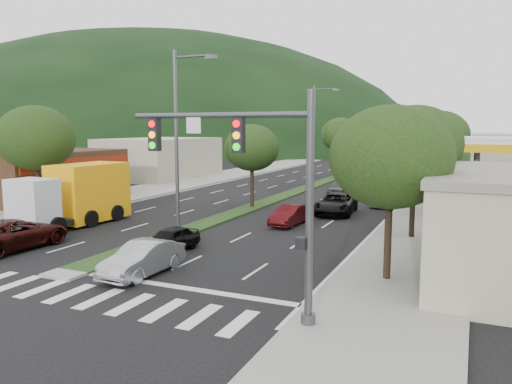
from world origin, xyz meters
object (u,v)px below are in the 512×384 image
at_px(tree_r_a, 391,157).
at_px(car_queue_f, 379,174).
at_px(tree_r_d, 439,136).
at_px(motorhome, 377,169).
at_px(tree_l_a, 36,138).
at_px(streetlight_mid, 316,130).
at_px(car_queue_a, 170,240).
at_px(tree_r_e, 446,137).
at_px(car_queue_d, 336,204).
at_px(traffic_signal, 259,171).
at_px(tree_med_near, 252,148).
at_px(tree_r_c, 428,145).
at_px(car_queue_e, 339,187).
at_px(box_truck, 78,196).
at_px(tree_med_far, 341,135).
at_px(tree_r_b, 415,144).
at_px(car_queue_b, 382,197).
at_px(car_queue_c, 290,215).
at_px(sedan_silver, 143,259).
at_px(streetlight_near, 179,134).

distance_m(tree_r_a, car_queue_f, 38.20).
bearing_deg(tree_r_d, motorhome, 135.14).
bearing_deg(tree_r_a, car_queue_f, 100.38).
xyz_separation_m(tree_r_a, tree_l_a, (-24.50, 6.00, 0.36)).
bearing_deg(streetlight_mid, car_queue_a, -86.90).
relative_size(tree_r_e, car_queue_d, 1.31).
relative_size(traffic_signal, tree_l_a, 0.97).
xyz_separation_m(streetlight_mid, car_queue_d, (6.11, -14.93, -4.87)).
bearing_deg(tree_med_near, streetlight_mid, 89.22).
bearing_deg(car_queue_d, traffic_signal, -86.26).
relative_size(tree_r_c, tree_r_e, 0.97).
height_order(car_queue_e, box_truck, box_truck).
bearing_deg(box_truck, tree_r_d, -128.57).
relative_size(tree_r_a, tree_med_far, 0.96).
xyz_separation_m(tree_r_c, streetlight_mid, (-11.79, 13.00, 0.84)).
distance_m(tree_r_a, tree_med_far, 41.76).
distance_m(tree_r_a, tree_med_near, 18.44).
distance_m(tree_l_a, streetlight_mid, 26.28).
height_order(tree_r_b, tree_r_d, tree_r_d).
height_order(tree_r_b, car_queue_b, tree_r_b).
bearing_deg(tree_r_b, tree_r_d, 90.00).
height_order(tree_r_e, tree_med_near, tree_r_e).
bearing_deg(car_queue_c, box_truck, -153.30).
distance_m(tree_r_c, motorhome, 17.52).
bearing_deg(tree_r_e, streetlight_mid, -149.31).
relative_size(tree_r_e, sedan_silver, 1.64).
distance_m(streetlight_mid, car_queue_f, 10.86).
height_order(tree_med_near, sedan_silver, tree_med_near).
xyz_separation_m(tree_r_b, car_queue_d, (-5.69, 6.07, -4.33)).
distance_m(streetlight_mid, car_queue_a, 28.91).
xyz_separation_m(tree_r_c, car_queue_e, (-8.04, 8.07, -4.14)).
relative_size(streetlight_mid, sedan_silver, 2.44).
bearing_deg(box_truck, car_queue_e, -116.51).
bearing_deg(car_queue_d, motorhome, 87.30).
distance_m(tree_l_a, car_queue_d, 20.95).
bearing_deg(streetlight_near, tree_r_a, -18.73).
distance_m(car_queue_c, motorhome, 23.10).
bearing_deg(car_queue_d, box_truck, -147.63).
xyz_separation_m(streetlight_mid, car_queue_a, (1.54, -28.44, -4.98)).
relative_size(traffic_signal, streetlight_mid, 0.70).
bearing_deg(sedan_silver, traffic_signal, -19.63).
bearing_deg(tree_r_e, car_queue_d, -104.54).
bearing_deg(box_truck, tree_med_near, -123.28).
bearing_deg(box_truck, tree_r_c, -145.52).
xyz_separation_m(tree_r_a, tree_r_b, (-0.00, 8.00, 0.22)).
xyz_separation_m(box_truck, motorhome, (13.04, 28.04, -0.10)).
relative_size(tree_l_a, streetlight_mid, 0.72).
bearing_deg(tree_r_b, car_queue_d, 133.15).
height_order(streetlight_near, streetlight_mid, same).
distance_m(tree_med_far, sedan_silver, 43.36).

